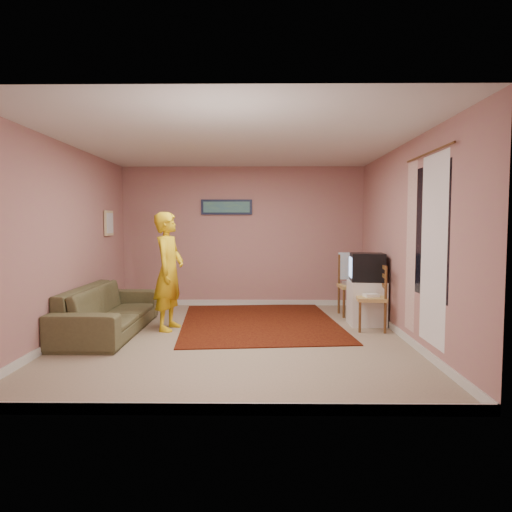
{
  "coord_description": "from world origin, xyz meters",
  "views": [
    {
      "loc": [
        0.34,
        -6.05,
        1.53
      ],
      "look_at": [
        0.27,
        0.6,
        1.07
      ],
      "focal_mm": 32.0,
      "sensor_mm": 36.0,
      "label": 1
    }
  ],
  "objects_px": {
    "crt_tv": "(367,267)",
    "sofa": "(109,310)",
    "chair_b": "(371,290)",
    "chair_a": "(353,279)",
    "person": "(169,271)",
    "tv_cabinet": "(367,303)"
  },
  "relations": [
    {
      "from": "crt_tv",
      "to": "sofa",
      "type": "xyz_separation_m",
      "value": [
        -3.75,
        -0.55,
        -0.55
      ]
    },
    {
      "from": "sofa",
      "to": "chair_b",
      "type": "bearing_deg",
      "value": -86.89
    },
    {
      "from": "chair_a",
      "to": "crt_tv",
      "type": "bearing_deg",
      "value": -88.18
    },
    {
      "from": "sofa",
      "to": "crt_tv",
      "type": "bearing_deg",
      "value": -81.71
    },
    {
      "from": "chair_a",
      "to": "chair_b",
      "type": "bearing_deg",
      "value": -90.23
    },
    {
      "from": "crt_tv",
      "to": "person",
      "type": "xyz_separation_m",
      "value": [
        -2.94,
        -0.33,
        -0.03
      ]
    },
    {
      "from": "tv_cabinet",
      "to": "chair_b",
      "type": "distance_m",
      "value": 0.42
    },
    {
      "from": "tv_cabinet",
      "to": "crt_tv",
      "type": "xyz_separation_m",
      "value": [
        -0.0,
        0.0,
        0.55
      ]
    },
    {
      "from": "chair_a",
      "to": "person",
      "type": "height_order",
      "value": "person"
    },
    {
      "from": "crt_tv",
      "to": "chair_a",
      "type": "distance_m",
      "value": 0.76
    },
    {
      "from": "crt_tv",
      "to": "sofa",
      "type": "height_order",
      "value": "crt_tv"
    },
    {
      "from": "tv_cabinet",
      "to": "person",
      "type": "bearing_deg",
      "value": -173.58
    },
    {
      "from": "chair_b",
      "to": "person",
      "type": "distance_m",
      "value": 2.94
    },
    {
      "from": "crt_tv",
      "to": "chair_b",
      "type": "relative_size",
      "value": 1.04
    },
    {
      "from": "tv_cabinet",
      "to": "sofa",
      "type": "xyz_separation_m",
      "value": [
        -3.75,
        -0.55,
        -0.01
      ]
    },
    {
      "from": "tv_cabinet",
      "to": "crt_tv",
      "type": "relative_size",
      "value": 1.25
    },
    {
      "from": "tv_cabinet",
      "to": "crt_tv",
      "type": "bearing_deg",
      "value": 174.44
    },
    {
      "from": "tv_cabinet",
      "to": "crt_tv",
      "type": "distance_m",
      "value": 0.55
    },
    {
      "from": "sofa",
      "to": "person",
      "type": "relative_size",
      "value": 1.32
    },
    {
      "from": "sofa",
      "to": "person",
      "type": "bearing_deg",
      "value": -74.78
    },
    {
      "from": "chair_a",
      "to": "chair_b",
      "type": "relative_size",
      "value": 1.07
    },
    {
      "from": "crt_tv",
      "to": "chair_b",
      "type": "xyz_separation_m",
      "value": [
        -0.01,
        -0.34,
        -0.3
      ]
    }
  ]
}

